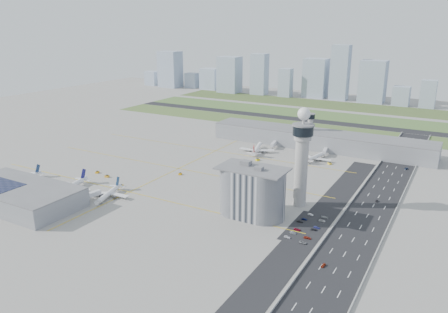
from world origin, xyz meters
The scene contains 63 objects.
ground centered at (0.00, 0.00, 0.00)m, with size 1000.00×1000.00×0.00m, color #9E9B93.
grass_strip_0 centered at (-20.00, 225.00, 0.04)m, with size 480.00×50.00×0.08m, color #4C6931.
grass_strip_1 centered at (-20.00, 300.00, 0.04)m, with size 480.00×60.00×0.08m, color #486A32.
grass_strip_2 centered at (-20.00, 380.00, 0.04)m, with size 480.00×70.00×0.08m, color #455729.
runway centered at (-20.00, 262.00, 0.06)m, with size 480.00×22.00×0.10m, color black.
highway centered at (115.00, 0.00, 0.05)m, with size 28.00×500.00×0.10m, color black.
barrier_left centered at (101.00, 0.00, 0.60)m, with size 0.60×500.00×1.20m, color #9E9E99.
barrier_right centered at (129.00, 0.00, 0.60)m, with size 0.60×500.00×1.20m, color #9E9E99.
landside_road centered at (90.00, -10.00, 0.04)m, with size 18.00×260.00×0.08m, color black.
parking_lot centered at (88.00, -22.00, 0.05)m, with size 20.00×44.00×0.10m, color black.
taxiway_line_h_0 centered at (-40.00, -30.00, 0.01)m, with size 260.00×0.60×0.01m, color yellow.
taxiway_line_h_1 centered at (-40.00, 30.00, 0.01)m, with size 260.00×0.60×0.01m, color yellow.
taxiway_line_h_2 centered at (-40.00, 90.00, 0.01)m, with size 260.00×0.60×0.01m, color yellow.
taxiway_line_v centered at (-40.00, 30.00, 0.01)m, with size 0.60×260.00×0.01m, color yellow.
control_tower centered at (72.00, 8.00, 35.04)m, with size 14.00×14.00×64.50m.
secondary_tower centered at (30.00, 150.00, 18.80)m, with size 8.60×8.60×31.90m.
admin_building centered at (51.99, -22.00, 15.30)m, with size 42.00×24.00×33.50m.
terminal_pier centered at (40.00, 148.00, 7.90)m, with size 210.00×32.00×15.80m.
near_terminal centered at (-88.07, -82.02, 6.43)m, with size 84.00×42.00×13.00m.
airplane_near_a centered at (-119.26, -54.90, 4.92)m, with size 35.11×29.84×9.83m, color white, non-canonical shape.
airplane_near_b centered at (-77.92, -49.57, 5.46)m, with size 38.99×33.14×10.92m, color white, non-canonical shape.
airplane_near_c centered at (-45.26, -45.22, 4.85)m, with size 34.62×29.43×9.69m, color white, non-canonical shape.
airplane_far_a centered at (-4.94, 105.74, 5.40)m, with size 38.59×32.80×10.81m, color white, non-canonical shape.
airplane_far_b centered at (50.10, 108.76, 4.91)m, with size 35.08×29.81×9.82m, color white, non-canonical shape.
jet_bridge_near_0 centered at (-113.00, -61.00, 2.85)m, with size 14.00×3.00×5.70m, color silver, non-canonical shape.
jet_bridge_near_1 centered at (-83.00, -61.00, 2.85)m, with size 14.00×3.00×5.70m, color silver, non-canonical shape.
jet_bridge_near_2 centered at (-53.00, -61.00, 2.85)m, with size 14.00×3.00×5.70m, color silver, non-canonical shape.
jet_bridge_far_0 centered at (2.00, 132.00, 2.85)m, with size 14.00×3.00×5.70m, color silver, non-canonical shape.
jet_bridge_far_1 centered at (52.00, 132.00, 2.85)m, with size 14.00×3.00×5.70m, color silver, non-canonical shape.
tug_0 centered at (-76.02, -14.60, 0.96)m, with size 2.27×3.31×1.92m, color gold, non-canonical shape.
tug_1 centered at (-89.63, -11.20, 0.91)m, with size 2.16×3.14×1.82m, color #F0A10F, non-canonical shape.
tug_2 centered at (-52.44, -24.64, 0.89)m, with size 2.11×3.06×1.78m, color yellow, non-canonical shape.
tug_3 centered at (-30.13, 18.12, 0.85)m, with size 2.02×2.94×1.71m, color #EC9C06, non-canonical shape.
tug_4 centered at (7.17, 81.47, 1.00)m, with size 2.37×3.45×2.01m, color yellow, non-canonical shape.
tug_5 centered at (64.58, 101.89, 0.96)m, with size 2.26×3.29×1.91m, color yellow, non-canonical shape.
car_lot_0 centered at (82.64, -39.78, 0.62)m, with size 1.46×3.64×1.24m, color white.
car_lot_1 centered at (83.50, -33.34, 0.61)m, with size 1.29×3.71×1.22m, color slate.
car_lot_2 centered at (84.20, -28.30, 0.56)m, with size 1.87×4.05×1.12m, color maroon.
car_lot_3 centered at (81.83, -17.35, 0.57)m, with size 1.60×3.93×1.14m, color black.
car_lot_4 centered at (82.93, -12.86, 0.59)m, with size 1.40×3.47×1.18m, color #0C164F.
car_lot_5 centered at (84.17, -4.75, 0.55)m, with size 1.17×3.36×1.11m, color silver.
car_lot_6 centered at (92.51, -41.54, 0.58)m, with size 1.94×4.20×1.17m, color gray.
car_lot_7 centered at (92.70, -35.15, 0.60)m, with size 1.69×4.17×1.21m, color maroon.
car_lot_8 centered at (92.46, -23.55, 0.62)m, with size 1.46×3.62×1.23m, color black.
car_lot_9 centered at (93.15, -20.32, 0.58)m, with size 1.23×3.52×1.16m, color navy.
car_lot_10 centered at (93.09, -9.99, 0.58)m, with size 1.91×4.15×1.15m, color beige.
car_lot_11 centered at (93.02, -4.35, 0.62)m, with size 1.74×4.27×1.24m, color gray.
car_hw_0 centered at (108.96, -58.89, 0.65)m, with size 1.53×3.79×1.29m, color maroon.
car_hw_1 centered at (115.43, 38.07, 0.59)m, with size 1.24×3.56×1.17m, color black.
car_hw_2 centered at (122.82, 119.71, 0.63)m, with size 2.09×4.54×1.26m, color #192B4D.
car_hw_4 centered at (108.48, 179.47, 0.65)m, with size 1.54×3.83×1.31m, color #999A9C.
skyline_bldg_0 centered at (-377.77, 421.70, 13.25)m, with size 24.05×19.24×26.50m, color #9EADC1.
skyline_bldg_1 centered at (-331.22, 417.61, 32.80)m, with size 37.63×30.10×65.60m, color #9EADC1.
skyline_bldg_2 centered at (-291.25, 430.16, 13.39)m, with size 22.81×18.25×26.79m, color #9EADC1.
skyline_bldg_3 centered at (-252.58, 431.35, 18.47)m, with size 32.30×25.84×36.93m, color #9EADC1.
skyline_bldg_4 centered at (-204.47, 415.19, 30.18)m, with size 35.81×28.65×60.36m, color #9EADC1.
skyline_bldg_5 centered at (-150.11, 419.66, 33.44)m, with size 25.49×20.39×66.89m, color #9EADC1.
skyline_bldg_6 centered at (-102.68, 417.90, 22.60)m, with size 20.04×16.03×45.20m, color #9EADC1.
skyline_bldg_7 centered at (-59.44, 436.89, 30.61)m, with size 35.76×28.61×61.22m, color #9EADC1.
skyline_bldg_8 centered at (-19.42, 431.56, 41.69)m, with size 26.33×21.06×83.39m, color #9EADC1.
skyline_bldg_9 centered at (30.27, 432.32, 31.06)m, with size 36.96×29.57×62.11m, color #9EADC1.
skyline_bldg_10 centered at (73.27, 423.68, 13.87)m, with size 23.01×18.41×27.75m, color #9EADC1.
skyline_bldg_11 centered at (108.28, 423.34, 19.48)m, with size 20.22×16.18×38.97m, color #9EADC1.
Camera 1 is at (159.49, -246.69, 113.70)m, focal length 35.00 mm.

